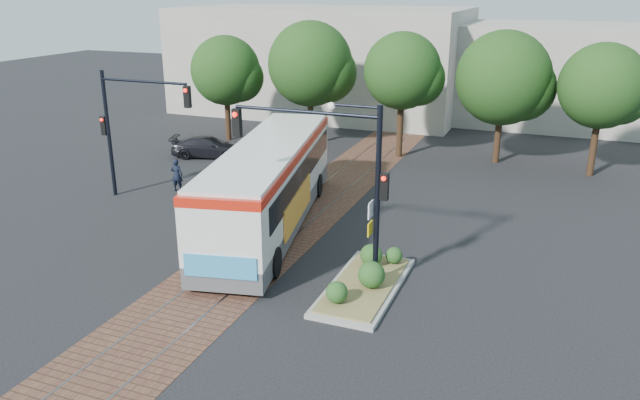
# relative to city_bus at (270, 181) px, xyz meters

# --- Properties ---
(ground) EXTENTS (120.00, 120.00, 0.00)m
(ground) POSITION_rel_city_bus_xyz_m (0.67, -3.11, -1.97)
(ground) COLOR black
(ground) RESTS_ON ground
(trackbed) EXTENTS (3.60, 40.00, 0.02)m
(trackbed) POSITION_rel_city_bus_xyz_m (0.67, 0.89, -1.97)
(trackbed) COLOR brown
(trackbed) RESTS_ON ground
(tree_row) EXTENTS (26.40, 5.60, 7.67)m
(tree_row) POSITION_rel_city_bus_xyz_m (1.88, 13.31, 2.88)
(tree_row) COLOR #382314
(tree_row) RESTS_ON ground
(warehouses) EXTENTS (40.00, 13.00, 8.00)m
(warehouses) POSITION_rel_city_bus_xyz_m (0.14, 25.64, 1.84)
(warehouses) COLOR #ADA899
(warehouses) RESTS_ON ground
(city_bus) EXTENTS (5.52, 13.51, 3.54)m
(city_bus) POSITION_rel_city_bus_xyz_m (0.00, 0.00, 0.00)
(city_bus) COLOR #4D4D4F
(city_bus) RESTS_ON ground
(traffic_island) EXTENTS (2.20, 5.20, 1.13)m
(traffic_island) POSITION_rel_city_bus_xyz_m (5.49, -4.01, -1.64)
(traffic_island) COLOR gray
(traffic_island) RESTS_ON ground
(signal_pole_main) EXTENTS (5.49, 0.46, 6.00)m
(signal_pole_main) POSITION_rel_city_bus_xyz_m (4.53, -3.92, 2.18)
(signal_pole_main) COLOR black
(signal_pole_main) RESTS_ON ground
(signal_pole_left) EXTENTS (4.99, 0.34, 6.00)m
(signal_pole_left) POSITION_rel_city_bus_xyz_m (-7.70, 0.89, 1.89)
(signal_pole_left) COLOR black
(signal_pole_left) RESTS_ON ground
(officer) EXTENTS (0.66, 0.50, 1.63)m
(officer) POSITION_rel_city_bus_xyz_m (-6.34, 2.53, -1.16)
(officer) COLOR black
(officer) RESTS_ON ground
(parked_car) EXTENTS (4.60, 3.00, 1.24)m
(parked_car) POSITION_rel_city_bus_xyz_m (-8.33, 8.67, -1.36)
(parked_car) COLOR black
(parked_car) RESTS_ON ground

